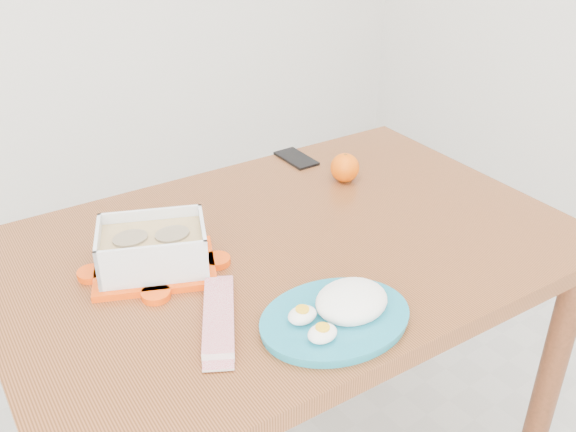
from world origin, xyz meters
TOP-DOWN VIEW (x-y plane):
  - dining_table at (-0.08, 0.16)m, footprint 1.23×0.87m
  - food_container at (-0.35, 0.23)m, footprint 0.28×0.25m
  - orange_fruit at (0.20, 0.30)m, footprint 0.07×0.07m
  - rice_plate at (-0.17, -0.10)m, footprint 0.30×0.30m
  - candy_bar at (-0.33, 0.02)m, footprint 0.15×0.20m
  - smartphone at (0.18, 0.47)m, footprint 0.07×0.13m

SIDE VIEW (x-z plane):
  - dining_table at x=-0.08m, z-range 0.27..1.02m
  - smartphone at x=0.18m, z-range 0.75..0.76m
  - candy_bar at x=-0.33m, z-range 0.75..0.77m
  - rice_plate at x=-0.17m, z-range 0.74..0.81m
  - orange_fruit at x=0.20m, z-range 0.75..0.82m
  - food_container at x=-0.35m, z-range 0.75..0.85m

